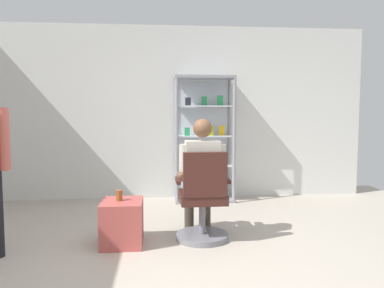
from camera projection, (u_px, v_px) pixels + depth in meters
ground_plane at (195, 278)px, 3.07m from camera, size 7.20×7.20×0.00m
back_wall at (177, 113)px, 5.94m from camera, size 6.00×0.10×2.70m
display_cabinet_main at (204, 138)px, 5.77m from camera, size 0.90×0.45×1.90m
office_chair at (203, 204)px, 3.93m from camera, size 0.57×0.56×0.96m
seated_shopkeeper at (201, 172)px, 4.06m from camera, size 0.49×0.57×1.29m
storage_crate at (122, 222)px, 3.85m from camera, size 0.42×0.48×0.45m
tea_glass at (119, 195)px, 3.84m from camera, size 0.06×0.06×0.11m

